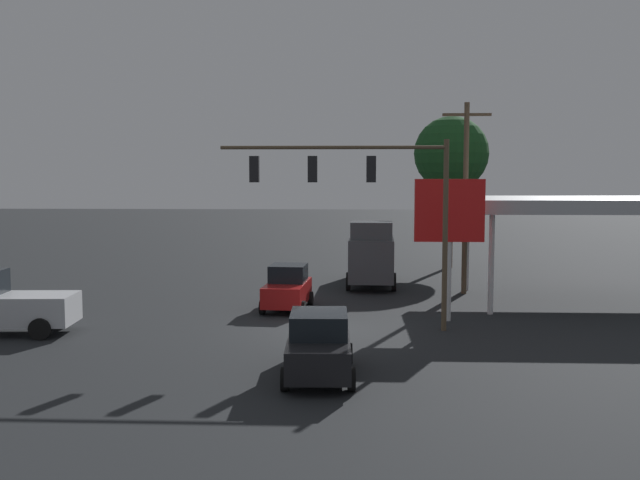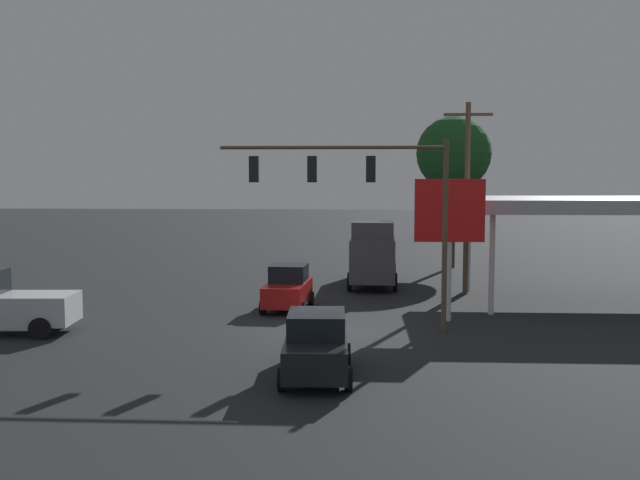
# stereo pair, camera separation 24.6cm
# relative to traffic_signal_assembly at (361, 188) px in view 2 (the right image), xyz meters

# --- Properties ---
(ground_plane) EXTENTS (200.00, 200.00, 0.00)m
(ground_plane) POSITION_rel_traffic_signal_assembly_xyz_m (1.67, 0.10, -5.48)
(ground_plane) COLOR black
(traffic_signal_assembly) EXTENTS (8.66, 0.43, 7.30)m
(traffic_signal_assembly) POSITION_rel_traffic_signal_assembly_xyz_m (0.00, 0.00, 0.00)
(traffic_signal_assembly) COLOR brown
(traffic_signal_assembly) RESTS_ON ground
(utility_pole) EXTENTS (2.40, 0.26, 9.54)m
(utility_pole) POSITION_rel_traffic_signal_assembly_xyz_m (-5.31, -8.69, -0.42)
(utility_pole) COLOR brown
(utility_pole) RESTS_ON ground
(gas_station_canopy) EXTENTS (11.43, 7.65, 4.91)m
(gas_station_canopy) POSITION_rel_traffic_signal_assembly_xyz_m (-10.72, -6.56, -0.92)
(gas_station_canopy) COLOR #B2B7BC
(gas_station_canopy) RESTS_ON ground
(price_sign) EXTENTS (2.82, 0.27, 5.80)m
(price_sign) POSITION_rel_traffic_signal_assembly_xyz_m (-3.59, -1.87, -1.20)
(price_sign) COLOR silver
(price_sign) RESTS_ON ground
(sedan_waiting) EXTENTS (2.16, 4.45, 1.93)m
(sedan_waiting) POSITION_rel_traffic_signal_assembly_xyz_m (1.34, 6.54, -4.53)
(sedan_waiting) COLOR black
(sedan_waiting) RESTS_ON ground
(hatchback_crossing) EXTENTS (2.20, 3.92, 1.97)m
(hatchback_crossing) POSITION_rel_traffic_signal_assembly_xyz_m (3.21, -4.11, -4.53)
(hatchback_crossing) COLOR maroon
(hatchback_crossing) RESTS_ON ground
(delivery_truck) EXTENTS (2.75, 6.88, 3.58)m
(delivery_truck) POSITION_rel_traffic_signal_assembly_xyz_m (-0.72, -11.32, -3.78)
(delivery_truck) COLOR #474C51
(delivery_truck) RESTS_ON ground
(pickup_parked) EXTENTS (5.31, 2.51, 2.40)m
(pickup_parked) POSITION_rel_traffic_signal_assembly_xyz_m (13.54, 1.38, -4.37)
(pickup_parked) COLOR silver
(pickup_parked) RESTS_ON ground
(street_tree) EXTENTS (4.77, 4.77, 9.75)m
(street_tree) POSITION_rel_traffic_signal_assembly_xyz_m (-6.02, -19.08, 1.86)
(street_tree) COLOR #4C331E
(street_tree) RESTS_ON ground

